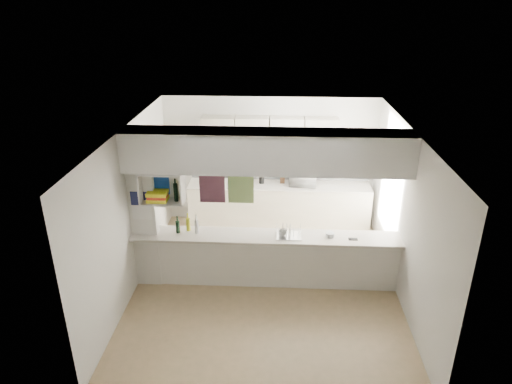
# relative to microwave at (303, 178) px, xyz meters

# --- Properties ---
(floor) EXTENTS (4.80, 4.80, 0.00)m
(floor) POSITION_rel_microwave_xyz_m (-0.66, -2.10, -1.07)
(floor) COLOR #957E56
(floor) RESTS_ON ground
(ceiling) EXTENTS (4.80, 4.80, 0.00)m
(ceiling) POSITION_rel_microwave_xyz_m (-0.66, -2.10, 1.53)
(ceiling) COLOR white
(ceiling) RESTS_ON wall_back
(wall_back) EXTENTS (4.20, 0.00, 4.20)m
(wall_back) POSITION_rel_microwave_xyz_m (-0.66, 0.30, 0.23)
(wall_back) COLOR silver
(wall_back) RESTS_ON floor
(wall_left) EXTENTS (0.00, 4.80, 4.80)m
(wall_left) POSITION_rel_microwave_xyz_m (-2.76, -2.10, 0.23)
(wall_left) COLOR silver
(wall_left) RESTS_ON floor
(wall_right) EXTENTS (0.00, 4.80, 4.80)m
(wall_right) POSITION_rel_microwave_xyz_m (1.44, -2.10, 0.23)
(wall_right) COLOR silver
(wall_right) RESTS_ON floor
(servery_partition) EXTENTS (4.20, 0.50, 2.60)m
(servery_partition) POSITION_rel_microwave_xyz_m (-0.84, -2.10, 0.59)
(servery_partition) COLOR silver
(servery_partition) RESTS_ON floor
(cubby_shelf) EXTENTS (0.65, 0.35, 0.50)m
(cubby_shelf) POSITION_rel_microwave_xyz_m (-2.23, -2.16, 0.64)
(cubby_shelf) COLOR white
(cubby_shelf) RESTS_ON bulkhead
(kitchen_run) EXTENTS (3.60, 0.63, 2.24)m
(kitchen_run) POSITION_rel_microwave_xyz_m (-0.50, 0.04, -0.24)
(kitchen_run) COLOR beige
(kitchen_run) RESTS_ON floor
(microwave) EXTENTS (0.55, 0.40, 0.29)m
(microwave) POSITION_rel_microwave_xyz_m (0.00, 0.00, 0.00)
(microwave) COLOR white
(microwave) RESTS_ON bench_top
(bowl) EXTENTS (0.27, 0.27, 0.07)m
(bowl) POSITION_rel_microwave_xyz_m (-0.00, 0.02, 0.18)
(bowl) COLOR navy
(bowl) RESTS_ON microwave
(dish_rack) EXTENTS (0.40, 0.31, 0.21)m
(dish_rack) POSITION_rel_microwave_xyz_m (-0.31, -2.10, -0.06)
(dish_rack) COLOR silver
(dish_rack) RESTS_ON breakfast_bar
(cup) EXTENTS (0.13, 0.13, 0.09)m
(cup) POSITION_rel_microwave_xyz_m (-0.41, -2.12, -0.09)
(cup) COLOR white
(cup) RESTS_ON dish_rack
(wine_bottles) EXTENTS (0.36, 0.14, 0.32)m
(wine_bottles) POSITION_rel_microwave_xyz_m (-1.89, -2.06, -0.03)
(wine_bottles) COLOR black
(wine_bottles) RESTS_ON breakfast_bar
(plastic_tubs) EXTENTS (0.49, 0.17, 0.07)m
(plastic_tubs) POSITION_rel_microwave_xyz_m (0.36, -2.09, -0.11)
(plastic_tubs) COLOR silver
(plastic_tubs) RESTS_ON breakfast_bar
(utensil_jar) EXTENTS (0.10, 0.10, 0.14)m
(utensil_jar) POSITION_rel_microwave_xyz_m (-0.82, 0.05, -0.07)
(utensil_jar) COLOR black
(utensil_jar) RESTS_ON bench_top
(knife_block) EXTENTS (0.10, 0.08, 0.18)m
(knife_block) POSITION_rel_microwave_xyz_m (-0.40, 0.08, -0.06)
(knife_block) COLOR #4E301A
(knife_block) RESTS_ON bench_top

